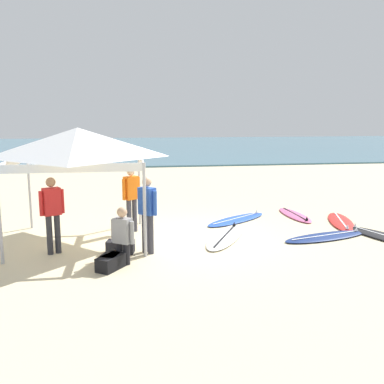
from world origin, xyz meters
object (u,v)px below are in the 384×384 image
at_px(person_blue, 147,210).
at_px(person_orange, 131,195).
at_px(person_red, 52,210).
at_px(gear_bag_near_tent, 112,260).
at_px(gear_bag_on_sand, 120,247).
at_px(surfboard_pink, 295,215).
at_px(gear_bag_by_pole, 111,263).
at_px(canopy_tent, 78,143).
at_px(surfboard_red, 341,222).
at_px(person_grey, 123,233).
at_px(surfboard_blue, 237,219).
at_px(surfboard_navy, 326,236).
at_px(surfboard_white, 225,237).

bearing_deg(person_blue, person_orange, 99.56).
xyz_separation_m(person_red, gear_bag_near_tent, (1.28, -1.05, -0.85)).
xyz_separation_m(person_orange, gear_bag_on_sand, (-0.30, -1.75, -0.85)).
relative_size(surfboard_pink, gear_bag_by_pole, 3.45).
xyz_separation_m(canopy_tent, surfboard_red, (7.17, 0.68, -2.35)).
bearing_deg(canopy_tent, person_orange, 26.84).
bearing_deg(person_grey, person_red, 148.46).
bearing_deg(surfboard_pink, person_orange, -167.91).
distance_m(surfboard_blue, gear_bag_by_pole, 5.04).
xyz_separation_m(surfboard_blue, surfboard_navy, (1.75, -2.13, -0.00)).
distance_m(canopy_tent, gear_bag_by_pole, 3.21).
bearing_deg(gear_bag_on_sand, surfboard_pink, 28.12).
height_order(surfboard_blue, person_blue, person_blue).
xyz_separation_m(person_red, gear_bag_by_pole, (1.26, -1.23, -0.85)).
height_order(surfboard_pink, person_grey, person_grey).
relative_size(canopy_tent, gear_bag_by_pole, 5.11).
relative_size(surfboard_blue, surfboard_pink, 1.12).
height_order(person_blue, gear_bag_near_tent, person_blue).
xyz_separation_m(person_orange, person_grey, (-0.24, -2.50, -0.33)).
xyz_separation_m(person_grey, gear_bag_on_sand, (-0.06, 0.75, -0.52)).
distance_m(canopy_tent, person_blue, 2.41).
relative_size(canopy_tent, person_red, 1.79).
xyz_separation_m(surfboard_blue, surfboard_pink, (1.90, 0.27, 0.00)).
relative_size(canopy_tent, person_orange, 1.79).
height_order(surfboard_navy, person_red, person_red).
relative_size(surfboard_pink, person_red, 1.21).
height_order(canopy_tent, surfboard_white, canopy_tent).
bearing_deg(person_blue, gear_bag_on_sand, 170.86).
xyz_separation_m(person_red, gear_bag_on_sand, (1.45, -0.18, -0.85)).
distance_m(person_orange, gear_bag_on_sand, 1.96).
height_order(gear_bag_by_pole, gear_bag_on_sand, same).
distance_m(person_red, gear_bag_on_sand, 1.69).
relative_size(surfboard_white, gear_bag_on_sand, 4.17).
bearing_deg(person_blue, surfboard_white, 23.98).
relative_size(surfboard_white, surfboard_pink, 1.21).
height_order(person_grey, gear_bag_on_sand, person_grey).
xyz_separation_m(surfboard_blue, gear_bag_near_tent, (-3.52, -3.41, 0.10)).
distance_m(surfboard_navy, gear_bag_near_tent, 5.42).
distance_m(gear_bag_near_tent, gear_bag_on_sand, 0.89).
bearing_deg(surfboard_white, canopy_tent, 174.46).
relative_size(surfboard_pink, gear_bag_near_tent, 3.45).
bearing_deg(surfboard_red, surfboard_navy, -129.15).
relative_size(canopy_tent, surfboard_pink, 1.48).
relative_size(surfboard_white, person_red, 1.46).
xyz_separation_m(surfboard_blue, person_grey, (-3.29, -3.29, 0.62)).
bearing_deg(surfboard_pink, surfboard_blue, -172.01).
bearing_deg(person_red, gear_bag_by_pole, -44.20).
height_order(surfboard_navy, person_orange, person_orange).
bearing_deg(canopy_tent, surfboard_navy, -6.78).
bearing_deg(person_grey, surfboard_red, 22.45).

